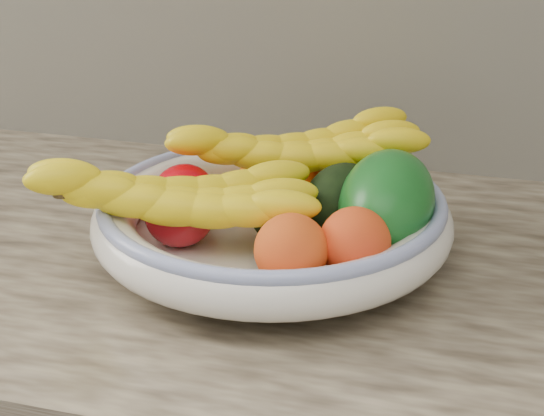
{
  "coord_description": "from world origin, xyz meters",
  "views": [
    {
      "loc": [
        0.22,
        0.87,
        1.32
      ],
      "look_at": [
        0.0,
        1.66,
        0.96
      ],
      "focal_mm": 55.0,
      "sensor_mm": 36.0,
      "label": 1
    }
  ],
  "objects_px": {
    "banana_bunch_back": "(295,156)",
    "banana_bunch_front": "(174,205)",
    "green_mango": "(386,203)",
    "fruit_bowl": "(272,218)"
  },
  "relations": [
    {
      "from": "green_mango",
      "to": "banana_bunch_back",
      "type": "distance_m",
      "value": 0.15
    },
    {
      "from": "green_mango",
      "to": "banana_bunch_back",
      "type": "relative_size",
      "value": 0.49
    },
    {
      "from": "banana_bunch_back",
      "to": "banana_bunch_front",
      "type": "distance_m",
      "value": 0.18
    },
    {
      "from": "banana_bunch_front",
      "to": "green_mango",
      "type": "bearing_deg",
      "value": 0.03
    },
    {
      "from": "green_mango",
      "to": "banana_bunch_back",
      "type": "height_order",
      "value": "green_mango"
    },
    {
      "from": "banana_bunch_back",
      "to": "banana_bunch_front",
      "type": "xyz_separation_m",
      "value": [
        -0.09,
        -0.16,
        -0.01
      ]
    },
    {
      "from": "banana_bunch_back",
      "to": "banana_bunch_front",
      "type": "bearing_deg",
      "value": -143.44
    },
    {
      "from": "fruit_bowl",
      "to": "green_mango",
      "type": "relative_size",
      "value": 2.53
    },
    {
      "from": "fruit_bowl",
      "to": "banana_bunch_front",
      "type": "bearing_deg",
      "value": -141.86
    },
    {
      "from": "fruit_bowl",
      "to": "banana_bunch_back",
      "type": "relative_size",
      "value": 1.25
    }
  ]
}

